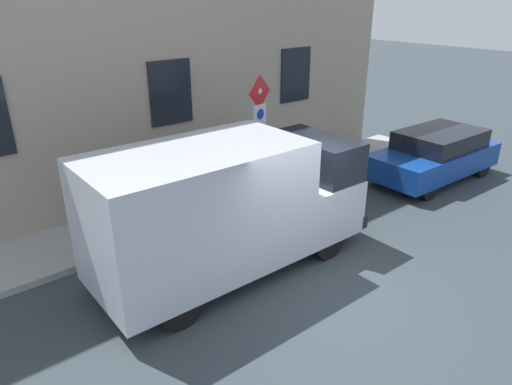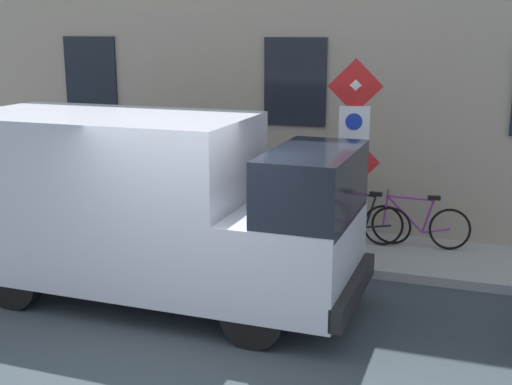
% 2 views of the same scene
% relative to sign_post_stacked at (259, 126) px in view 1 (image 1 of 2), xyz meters
% --- Properties ---
extents(ground_plane, '(80.00, 80.00, 0.00)m').
position_rel_sign_post_stacked_xyz_m(ground_plane, '(-3.26, 1.35, -2.00)').
color(ground_plane, '#333D43').
extents(sidewalk_slab, '(1.86, 16.74, 0.14)m').
position_rel_sign_post_stacked_xyz_m(sidewalk_slab, '(0.73, 1.35, -1.93)').
color(sidewalk_slab, '#9D9F9C').
rests_on(sidewalk_slab, ground_plane).
extents(building_facade, '(0.75, 14.74, 8.43)m').
position_rel_sign_post_stacked_xyz_m(building_facade, '(2.00, 1.35, 2.21)').
color(building_facade, '#A59885').
rests_on(building_facade, ground_plane).
extents(sign_post_stacked, '(0.20, 0.55, 2.92)m').
position_rel_sign_post_stacked_xyz_m(sign_post_stacked, '(0.00, 0.00, 0.00)').
color(sign_post_stacked, '#474C47').
rests_on(sign_post_stacked, sidewalk_slab).
extents(delivery_van, '(2.04, 5.34, 2.50)m').
position_rel_sign_post_stacked_xyz_m(delivery_van, '(-1.90, 2.32, -0.67)').
color(delivery_van, silver).
rests_on(delivery_van, ground_plane).
extents(parked_hatchback, '(1.86, 4.05, 1.38)m').
position_rel_sign_post_stacked_xyz_m(parked_hatchback, '(-1.75, -4.92, -1.27)').
color(parked_hatchback, '#123B93').
rests_on(parked_hatchback, ground_plane).
extents(bicycle_purple, '(0.47, 1.72, 0.89)m').
position_rel_sign_post_stacked_xyz_m(bicycle_purple, '(1.11, -0.85, -1.49)').
color(bicycle_purple, black).
rests_on(bicycle_purple, sidewalk_slab).
extents(bicycle_black, '(0.46, 1.72, 0.89)m').
position_rel_sign_post_stacked_xyz_m(bicycle_black, '(1.11, 0.06, -1.49)').
color(bicycle_black, black).
rests_on(bicycle_black, sidewalk_slab).
extents(bicycle_green, '(0.46, 1.71, 0.89)m').
position_rel_sign_post_stacked_xyz_m(bicycle_green, '(1.11, 0.98, -1.49)').
color(bicycle_green, black).
rests_on(bicycle_green, sidewalk_slab).
extents(pedestrian, '(0.41, 0.28, 1.72)m').
position_rel_sign_post_stacked_xyz_m(pedestrian, '(0.66, 2.32, -0.93)').
color(pedestrian, '#262B47').
rests_on(pedestrian, sidewalk_slab).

